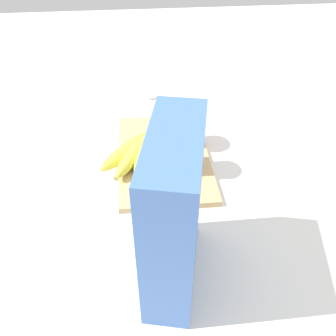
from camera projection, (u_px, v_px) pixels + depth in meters
name	position (u px, v px, depth m)	size (l,w,h in m)	color
ground_plane	(164.00, 159.00, 0.89)	(2.40, 2.40, 0.00)	silver
cutting_board	(164.00, 157.00, 0.89)	(0.35, 0.21, 0.01)	tan
cereal_box	(174.00, 215.00, 0.55)	(0.20, 0.08, 0.29)	#4770B7
yogurt_cup_front	(184.00, 127.00, 0.90)	(0.08, 0.08, 0.09)	white
yogurt_cup_back	(188.00, 151.00, 0.81)	(0.07, 0.07, 0.10)	white
banana_bunch	(140.00, 152.00, 0.86)	(0.19, 0.15, 0.04)	#DED845
spoon	(158.00, 99.00, 1.11)	(0.11, 0.11, 0.01)	silver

